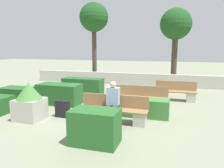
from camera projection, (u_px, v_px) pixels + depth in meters
The scene contains 15 objects.
ground_plane at pixel (102, 109), 8.28m from camera, with size 60.00×60.00×0.00m, color gray.
perimeter_wall at pixel (132, 79), 13.57m from camera, with size 13.21×0.30×0.74m.
bench_front at pixel (113, 112), 6.79m from camera, with size 2.17×0.48×0.84m.
bench_left_side at pixel (140, 99), 8.41m from camera, with size 2.09×0.48×0.84m.
bench_right_side at pixel (175, 93), 9.57m from camera, with size 1.76×0.49×0.84m.
person_seated_man at pixel (112, 101), 6.59m from camera, with size 0.38×0.64×1.30m.
hedge_block_near_right at pixel (17, 95), 9.32m from camera, with size 1.31×0.84×0.63m.
hedge_block_mid_left at pixel (95, 127), 5.25m from camera, with size 1.15×0.75×0.85m.
hedge_block_mid_right at pixel (83, 86), 10.84m from camera, with size 2.00×0.73×0.81m.
hedge_block_far_left at pixel (136, 107), 7.44m from camera, with size 2.19×0.61×0.61m.
hedge_block_far_right at pixel (59, 94), 9.00m from camera, with size 1.74×0.86×0.84m.
planter_corner_left at pixel (29, 101), 7.00m from camera, with size 0.83×0.83×1.21m.
suitcase at pixel (63, 109), 7.29m from camera, with size 0.47×0.19×0.77m.
tree_leftmost at pixel (94, 19), 14.65m from camera, with size 1.94×1.94×5.29m.
tree_center_left at pixel (176, 26), 13.96m from camera, with size 2.01×2.01×4.81m.
Camera 1 is at (2.70, -7.55, 2.31)m, focal length 35.00 mm.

